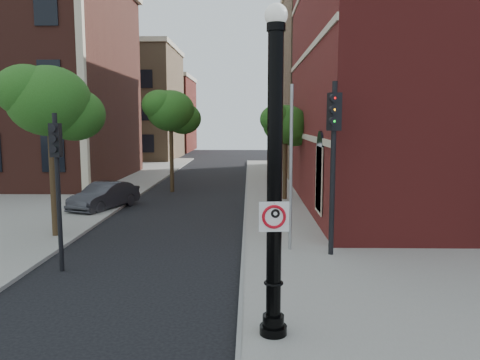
{
  "coord_description": "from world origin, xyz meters",
  "views": [
    {
      "loc": [
        2.24,
        -9.03,
        4.28
      ],
      "look_at": [
        2.02,
        2.0,
        2.88
      ],
      "focal_mm": 35.0,
      "sensor_mm": 36.0,
      "label": 1
    }
  ],
  "objects_px": {
    "traffic_signal_right": "(333,141)",
    "traffic_signal_left": "(57,166)",
    "no_parking_sign": "(274,216)",
    "parked_car": "(104,196)",
    "lamppost": "(274,192)"
  },
  "relations": [
    {
      "from": "traffic_signal_right",
      "to": "traffic_signal_left",
      "type": "bearing_deg",
      "value": 168.97
    },
    {
      "from": "no_parking_sign",
      "to": "traffic_signal_left",
      "type": "relative_size",
      "value": 0.13
    },
    {
      "from": "no_parking_sign",
      "to": "parked_car",
      "type": "relative_size",
      "value": 0.14
    },
    {
      "from": "lamppost",
      "to": "no_parking_sign",
      "type": "relative_size",
      "value": 11.2
    },
    {
      "from": "lamppost",
      "to": "parked_car",
      "type": "distance_m",
      "value": 15.53
    },
    {
      "from": "traffic_signal_left",
      "to": "traffic_signal_right",
      "type": "xyz_separation_m",
      "value": [
        7.92,
        1.44,
        0.65
      ]
    },
    {
      "from": "no_parking_sign",
      "to": "traffic_signal_left",
      "type": "distance_m",
      "value": 7.26
    },
    {
      "from": "lamppost",
      "to": "traffic_signal_right",
      "type": "relative_size",
      "value": 1.17
    },
    {
      "from": "no_parking_sign",
      "to": "traffic_signal_right",
      "type": "relative_size",
      "value": 0.1
    },
    {
      "from": "no_parking_sign",
      "to": "parked_car",
      "type": "bearing_deg",
      "value": 114.34
    },
    {
      "from": "lamppost",
      "to": "parked_car",
      "type": "height_order",
      "value": "lamppost"
    },
    {
      "from": "lamppost",
      "to": "no_parking_sign",
      "type": "distance_m",
      "value": 0.47
    },
    {
      "from": "parked_car",
      "to": "traffic_signal_right",
      "type": "relative_size",
      "value": 0.74
    },
    {
      "from": "traffic_signal_right",
      "to": "parked_car",
      "type": "bearing_deg",
      "value": 119.25
    },
    {
      "from": "parked_car",
      "to": "traffic_signal_right",
      "type": "bearing_deg",
      "value": -19.31
    }
  ]
}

